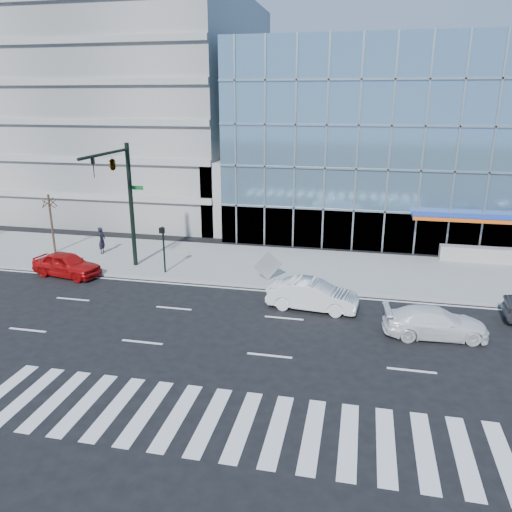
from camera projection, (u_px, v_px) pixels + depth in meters
The scene contains 14 objects.
ground at pixel (284, 318), 25.60m from camera, with size 160.00×160.00×0.00m, color black.
sidewalk at pixel (303, 267), 33.03m from camera, with size 120.00×8.00×0.15m, color gray.
theatre_building at pixel (485, 137), 44.75m from camera, with size 42.00×26.00×15.00m, color #6E9CB8.
parking_garage at pixel (132, 106), 50.82m from camera, with size 24.00×24.00×20.00m, color gray.
ramp_block at pixel (249, 193), 42.67m from camera, with size 6.00×8.00×6.00m, color gray.
tower_backdrop at pixel (183, 21), 89.61m from camera, with size 14.00×14.00×48.00m, color gray.
traffic_signal at pixel (118, 178), 30.20m from camera, with size 1.14×5.74×8.00m.
ped_signal_post at pixel (163, 243), 31.26m from camera, with size 0.30×0.33×3.00m.
street_tree_near at pixel (49, 203), 35.06m from camera, with size 1.10×1.10×4.23m.
white_suv at pixel (435, 323), 23.46m from camera, with size 1.96×4.81×1.40m, color white.
white_sedan at pixel (312, 295), 26.51m from camera, with size 1.67×4.79×1.58m, color white.
red_sedan at pixel (67, 264), 31.47m from camera, with size 1.81×4.50×1.53m, color #B30D0E.
pedestrian at pixel (102, 240), 35.58m from camera, with size 0.69×0.46×1.90m, color black.
tilted_panel at pixel (268, 266), 30.30m from camera, with size 1.30×0.06×1.30m, color #9E9E9E.
Camera 1 is at (3.53, -23.21, 10.77)m, focal length 35.00 mm.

